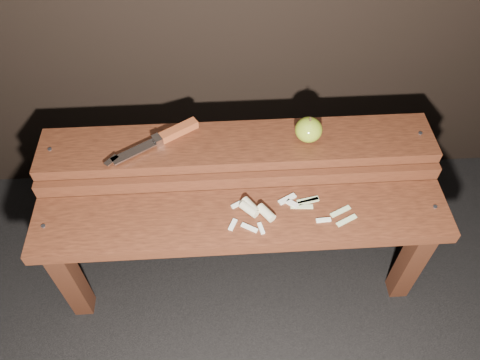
{
  "coord_description": "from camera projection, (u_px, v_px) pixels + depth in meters",
  "views": [
    {
      "loc": [
        -0.05,
        -0.81,
        1.52
      ],
      "look_at": [
        0.0,
        0.06,
        0.45
      ],
      "focal_mm": 35.0,
      "sensor_mm": 36.0,
      "label": 1
    }
  ],
  "objects": [
    {
      "name": "apple_scraps",
      "position": [
        265.0,
        210.0,
        1.33
      ],
      "size": [
        0.37,
        0.14,
        0.03
      ],
      "color": "beige",
      "rests_on": "bench_front_tier"
    },
    {
      "name": "apple",
      "position": [
        309.0,
        130.0,
        1.39
      ],
      "size": [
        0.08,
        0.08,
        0.09
      ],
      "color": "olive",
      "rests_on": "bench_rear_tier"
    },
    {
      "name": "ground",
      "position": [
        241.0,
        271.0,
        1.69
      ],
      "size": [
        60.0,
        60.0,
        0.0
      ],
      "primitive_type": "plane",
      "color": "black"
    },
    {
      "name": "knife",
      "position": [
        167.0,
        136.0,
        1.41
      ],
      "size": [
        0.27,
        0.18,
        0.03
      ],
      "color": "brown",
      "rests_on": "bench_rear_tier"
    },
    {
      "name": "bench_rear_tier",
      "position": [
        238.0,
        161.0,
        1.47
      ],
      "size": [
        1.2,
        0.21,
        0.5
      ],
      "color": "#34180D",
      "rests_on": "ground"
    },
    {
      "name": "bench_front_tier",
      "position": [
        242.0,
        232.0,
        1.38
      ],
      "size": [
        1.2,
        0.2,
        0.42
      ],
      "color": "#34180D",
      "rests_on": "ground"
    }
  ]
}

